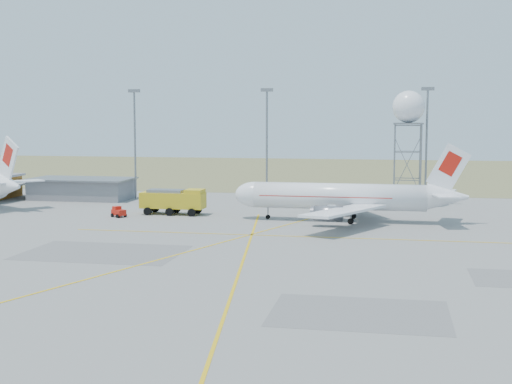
% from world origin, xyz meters
% --- Properties ---
extents(ground, '(400.00, 400.00, 0.00)m').
position_xyz_m(ground, '(0.00, 0.00, 0.00)').
color(ground, gray).
rests_on(ground, ground).
extents(grass_strip, '(400.00, 120.00, 0.03)m').
position_xyz_m(grass_strip, '(0.00, 140.00, 0.01)').
color(grass_strip, '#636A3A').
rests_on(grass_strip, ground).
extents(building_grey, '(19.00, 10.00, 3.90)m').
position_xyz_m(building_grey, '(-45.00, 64.00, 1.97)').
color(building_grey, gray).
rests_on(building_grey, ground).
extents(mast_a, '(2.20, 0.50, 20.50)m').
position_xyz_m(mast_a, '(-35.00, 66.00, 12.07)').
color(mast_a, slate).
rests_on(mast_a, ground).
extents(mast_b, '(2.20, 0.50, 20.50)m').
position_xyz_m(mast_b, '(-10.00, 66.00, 12.07)').
color(mast_b, slate).
rests_on(mast_b, ground).
extents(mast_c, '(2.20, 0.50, 20.50)m').
position_xyz_m(mast_c, '(18.00, 66.00, 12.07)').
color(mast_c, slate).
rests_on(mast_c, ground).
extents(airliner_main, '(34.48, 33.56, 11.74)m').
position_xyz_m(airliner_main, '(5.23, 44.68, 3.60)').
color(airliner_main, white).
rests_on(airliner_main, ground).
extents(radar_tower, '(5.49, 5.49, 19.86)m').
position_xyz_m(radar_tower, '(14.82, 64.64, 11.15)').
color(radar_tower, slate).
rests_on(radar_tower, ground).
extents(fire_truck, '(10.20, 4.19, 4.06)m').
position_xyz_m(fire_truck, '(-21.50, 47.15, 1.95)').
color(fire_truck, gold).
rests_on(fire_truck, ground).
extents(baggage_tug, '(2.55, 2.48, 1.64)m').
position_xyz_m(baggage_tug, '(-29.12, 42.61, 0.62)').
color(baggage_tug, red).
rests_on(baggage_tug, ground).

